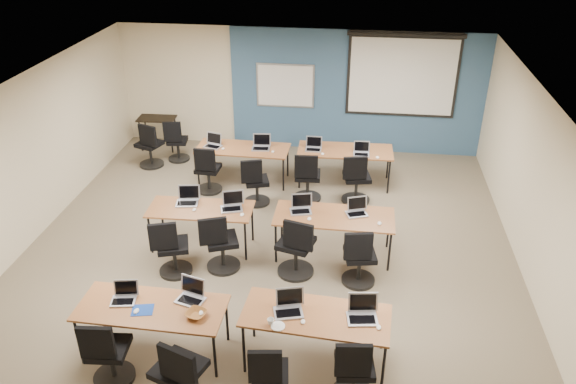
# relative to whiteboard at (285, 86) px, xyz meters

# --- Properties ---
(floor) EXTENTS (8.00, 9.00, 0.02)m
(floor) POSITION_rel_whiteboard_xyz_m (0.30, -4.43, -1.45)
(floor) COLOR #6B6354
(floor) RESTS_ON ground
(ceiling) EXTENTS (8.00, 9.00, 0.02)m
(ceiling) POSITION_rel_whiteboard_xyz_m (0.30, -4.43, 1.25)
(ceiling) COLOR white
(ceiling) RESTS_ON ground
(wall_back) EXTENTS (8.00, 0.04, 2.70)m
(wall_back) POSITION_rel_whiteboard_xyz_m (0.30, 0.07, -0.10)
(wall_back) COLOR beige
(wall_back) RESTS_ON ground
(wall_left) EXTENTS (0.04, 9.00, 2.70)m
(wall_left) POSITION_rel_whiteboard_xyz_m (-3.70, -4.43, -0.10)
(wall_left) COLOR beige
(wall_left) RESTS_ON ground
(wall_right) EXTENTS (0.04, 9.00, 2.70)m
(wall_right) POSITION_rel_whiteboard_xyz_m (4.30, -4.43, -0.10)
(wall_right) COLOR beige
(wall_right) RESTS_ON ground
(blue_accent_panel) EXTENTS (5.50, 0.04, 2.70)m
(blue_accent_panel) POSITION_rel_whiteboard_xyz_m (1.55, 0.04, -0.10)
(blue_accent_panel) COLOR #3D5977
(blue_accent_panel) RESTS_ON wall_back
(whiteboard) EXTENTS (1.28, 0.03, 0.98)m
(whiteboard) POSITION_rel_whiteboard_xyz_m (0.00, 0.00, 0.00)
(whiteboard) COLOR #A8B2BF
(whiteboard) RESTS_ON wall_back
(projector_screen) EXTENTS (2.40, 0.10, 1.82)m
(projector_screen) POSITION_rel_whiteboard_xyz_m (2.50, -0.02, 0.44)
(projector_screen) COLOR black
(projector_screen) RESTS_ON wall_back
(training_table_front_left) EXTENTS (1.84, 0.77, 0.73)m
(training_table_front_left) POSITION_rel_whiteboard_xyz_m (-0.76, -6.68, -0.76)
(training_table_front_left) COLOR #A57434
(training_table_front_left) RESTS_ON floor
(training_table_front_right) EXTENTS (1.80, 0.75, 0.73)m
(training_table_front_right) POSITION_rel_whiteboard_xyz_m (1.27, -6.56, -0.77)
(training_table_front_right) COLOR olive
(training_table_front_right) RESTS_ON floor
(training_table_mid_left) EXTENTS (1.69, 0.70, 0.73)m
(training_table_mid_left) POSITION_rel_whiteboard_xyz_m (-0.80, -4.25, -0.77)
(training_table_mid_left) COLOR brown
(training_table_mid_left) RESTS_ON floor
(training_table_mid_right) EXTENTS (1.89, 0.79, 0.73)m
(training_table_mid_right) POSITION_rel_whiteboard_xyz_m (1.35, -4.20, -0.76)
(training_table_mid_right) COLOR brown
(training_table_mid_right) RESTS_ON floor
(training_table_back_left) EXTENTS (1.83, 0.76, 0.73)m
(training_table_back_left) POSITION_rel_whiteboard_xyz_m (-0.61, -1.81, -0.76)
(training_table_back_left) COLOR brown
(training_table_back_left) RESTS_ON floor
(training_table_back_right) EXTENTS (1.86, 0.78, 0.73)m
(training_table_back_right) POSITION_rel_whiteboard_xyz_m (1.42, -1.65, -0.76)
(training_table_back_right) COLOR brown
(training_table_back_right) RESTS_ON floor
(laptop_0) EXTENTS (0.30, 0.26, 0.23)m
(laptop_0) POSITION_rel_whiteboard_xyz_m (-1.14, -6.59, -0.66)
(laptop_0) COLOR silver
(laptop_0) RESTS_ON training_table_front_left
(mouse_0) EXTENTS (0.09, 0.12, 0.04)m
(mouse_0) POSITION_rel_whiteboard_xyz_m (-0.91, -6.79, -0.71)
(mouse_0) COLOR white
(mouse_0) RESTS_ON training_table_front_left
(task_chair_0) EXTENTS (0.50, 0.50, 0.99)m
(task_chair_0) POSITION_rel_whiteboard_xyz_m (-1.13, -7.24, -1.04)
(task_chair_0) COLOR black
(task_chair_0) RESTS_ON floor
(laptop_1) EXTENTS (0.34, 0.29, 0.26)m
(laptop_1) POSITION_rel_whiteboard_xyz_m (-0.31, -6.46, -0.66)
(laptop_1) COLOR #A7A7AD
(laptop_1) RESTS_ON training_table_front_left
(mouse_1) EXTENTS (0.07, 0.10, 0.04)m
(mouse_1) POSITION_rel_whiteboard_xyz_m (-0.11, -6.72, -0.71)
(mouse_1) COLOR white
(mouse_1) RESTS_ON training_table_front_left
(task_chair_1) EXTENTS (0.60, 0.58, 1.05)m
(task_chair_1) POSITION_rel_whiteboard_xyz_m (-0.17, -7.50, -1.01)
(task_chair_1) COLOR black
(task_chair_1) RESTS_ON floor
(laptop_2) EXTENTS (0.35, 0.30, 0.26)m
(laptop_2) POSITION_rel_whiteboard_xyz_m (0.93, -6.52, -0.66)
(laptop_2) COLOR #B7B7BF
(laptop_2) RESTS_ON training_table_front_right
(mouse_2) EXTENTS (0.07, 0.10, 0.03)m
(mouse_2) POSITION_rel_whiteboard_xyz_m (1.13, -6.71, -0.71)
(mouse_2) COLOR white
(mouse_2) RESTS_ON training_table_front_right
(task_chair_2) EXTENTS (0.46, 0.46, 0.95)m
(task_chair_2) POSITION_rel_whiteboard_xyz_m (0.81, -7.33, -1.06)
(task_chair_2) COLOR black
(task_chair_2) RESTS_ON floor
(laptop_3) EXTENTS (0.36, 0.31, 0.27)m
(laptop_3) POSITION_rel_whiteboard_xyz_m (1.82, -6.52, -0.65)
(laptop_3) COLOR #B9B9BE
(laptop_3) RESTS_ON training_table_front_right
(mouse_3) EXTENTS (0.07, 0.10, 0.03)m
(mouse_3) POSITION_rel_whiteboard_xyz_m (2.02, -6.70, -0.71)
(mouse_3) COLOR white
(mouse_3) RESTS_ON training_table_front_right
(task_chair_3) EXTENTS (0.50, 0.50, 0.98)m
(task_chair_3) POSITION_rel_whiteboard_xyz_m (1.76, -7.13, -1.05)
(task_chair_3) COLOR black
(task_chair_3) RESTS_ON floor
(laptop_4) EXTENTS (0.36, 0.30, 0.27)m
(laptop_4) POSITION_rel_whiteboard_xyz_m (-1.06, -4.08, -0.65)
(laptop_4) COLOR #A6A6AB
(laptop_4) RESTS_ON training_table_mid_left
(mouse_4) EXTENTS (0.07, 0.10, 0.03)m
(mouse_4) POSITION_rel_whiteboard_xyz_m (-0.88, -4.32, -0.71)
(mouse_4) COLOR white
(mouse_4) RESTS_ON training_table_mid_left
(task_chair_4) EXTENTS (0.53, 0.51, 0.99)m
(task_chair_4) POSITION_rel_whiteboard_xyz_m (-1.06, -5.05, -1.04)
(task_chair_4) COLOR black
(task_chair_4) RESTS_ON floor
(laptop_5) EXTENTS (0.34, 0.29, 0.26)m
(laptop_5) POSITION_rel_whiteboard_xyz_m (-0.30, -4.16, -0.66)
(laptop_5) COLOR #BCBCBC
(laptop_5) RESTS_ON training_table_mid_left
(mouse_5) EXTENTS (0.09, 0.12, 0.04)m
(mouse_5) POSITION_rel_whiteboard_xyz_m (-0.09, -4.37, -0.71)
(mouse_5) COLOR white
(mouse_5) RESTS_ON training_table_mid_left
(task_chair_5) EXTENTS (0.55, 0.53, 1.01)m
(task_chair_5) POSITION_rel_whiteboard_xyz_m (-0.35, -4.83, -1.03)
(task_chair_5) COLOR black
(task_chair_5) RESTS_ON floor
(laptop_6) EXTENTS (0.33, 0.28, 0.25)m
(laptop_6) POSITION_rel_whiteboard_xyz_m (0.81, -4.10, -0.66)
(laptop_6) COLOR #ACACB0
(laptop_6) RESTS_ON training_table_mid_right
(mouse_6) EXTENTS (0.07, 0.10, 0.03)m
(mouse_6) POSITION_rel_whiteboard_xyz_m (0.97, -4.36, -0.71)
(mouse_6) COLOR white
(mouse_6) RESTS_ON training_table_mid_right
(task_chair_6) EXTENTS (0.57, 0.57, 1.04)m
(task_chair_6) POSITION_rel_whiteboard_xyz_m (0.82, -4.82, -1.02)
(task_chair_6) COLOR black
(task_chair_6) RESTS_ON floor
(laptop_7) EXTENTS (0.32, 0.27, 0.25)m
(laptop_7) POSITION_rel_whiteboard_xyz_m (1.70, -4.07, -0.66)
(laptop_7) COLOR #AAAAB5
(laptop_7) RESTS_ON training_table_mid_right
(mouse_7) EXTENTS (0.08, 0.11, 0.04)m
(mouse_7) POSITION_rel_whiteboard_xyz_m (2.05, -4.35, -0.71)
(mouse_7) COLOR white
(mouse_7) RESTS_ON training_table_mid_right
(task_chair_7) EXTENTS (0.51, 0.51, 0.99)m
(task_chair_7) POSITION_rel_whiteboard_xyz_m (1.77, -4.92, -1.04)
(task_chair_7) COLOR black
(task_chair_7) RESTS_ON floor
(laptop_8) EXTENTS (0.33, 0.28, 0.25)m
(laptop_8) POSITION_rel_whiteboard_xyz_m (-1.21, -1.80, -0.66)
(laptop_8) COLOR #B3B4BF
(laptop_8) RESTS_ON training_table_back_left
(mouse_8) EXTENTS (0.07, 0.10, 0.03)m
(mouse_8) POSITION_rel_whiteboard_xyz_m (-0.98, -1.92, -0.71)
(mouse_8) COLOR white
(mouse_8) RESTS_ON training_table_back_left
(task_chair_8) EXTENTS (0.50, 0.50, 0.98)m
(task_chair_8) POSITION_rel_whiteboard_xyz_m (-1.20, -2.37, -1.05)
(task_chair_8) COLOR black
(task_chair_8) RESTS_ON floor
(laptop_9) EXTENTS (0.35, 0.30, 0.27)m
(laptop_9) POSITION_rel_whiteboard_xyz_m (-0.24, -1.77, -0.65)
(laptop_9) COLOR #B3B4C0
(laptop_9) RESTS_ON training_table_back_left
(mouse_9) EXTENTS (0.06, 0.09, 0.03)m
(mouse_9) POSITION_rel_whiteboard_xyz_m (0.02, -1.94, -0.71)
(mouse_9) COLOR white
(mouse_9) RESTS_ON training_table_back_left
(task_chair_9) EXTENTS (0.49, 0.48, 0.96)m
(task_chair_9) POSITION_rel_whiteboard_xyz_m (-0.19, -2.72, -1.05)
(task_chair_9) COLOR black
(task_chair_9) RESTS_ON floor
(laptop_10) EXTENTS (0.31, 0.27, 0.24)m
(laptop_10) POSITION_rel_whiteboard_xyz_m (0.79, -1.70, -0.66)
(laptop_10) COLOR silver
(laptop_10) RESTS_ON training_table_back_right
(mouse_10) EXTENTS (0.07, 0.10, 0.04)m
(mouse_10) POSITION_rel_whiteboard_xyz_m (0.99, -1.92, -0.71)
(mouse_10) COLOR white
(mouse_10) RESTS_ON training_table_back_right
(task_chair_10) EXTENTS (0.53, 0.53, 1.01)m
(task_chair_10) POSITION_rel_whiteboard_xyz_m (0.75, -2.45, -1.03)
(task_chair_10) COLOR black
(task_chair_10) RESTS_ON floor
(laptop_11) EXTENTS (0.31, 0.26, 0.23)m
(laptop_11) POSITION_rel_whiteboard_xyz_m (1.73, -1.80, -0.66)
(laptop_11) COLOR silver
(laptop_11) RESTS_ON training_table_back_right
(mouse_11) EXTENTS (0.08, 0.11, 0.04)m
(mouse_11) POSITION_rel_whiteboard_xyz_m (2.04, -1.94, -0.71)
(mouse_11) COLOR white
(mouse_11) RESTS_ON training_table_back_right
(task_chair_11) EXTENTS (0.54, 0.54, 1.02)m
(task_chair_11) POSITION_rel_whiteboard_xyz_m (1.66, -2.42, -1.03)
(task_chair_11) COLOR black
(task_chair_11) RESTS_ON floor
(blue_mousepad) EXTENTS (0.30, 0.27, 0.01)m
(blue_mousepad) POSITION_rel_whiteboard_xyz_m (-0.84, -6.75, -0.72)
(blue_mousepad) COLOR #14389D
(blue_mousepad) RESTS_ON training_table_front_left
(snack_bowl) EXTENTS (0.35, 0.35, 0.07)m
(snack_bowl) POSITION_rel_whiteboard_xyz_m (-0.16, -6.77, -0.69)
(snack_bowl) COLOR #975C1E
(snack_bowl) RESTS_ON training_table_front_left
(snack_plate) EXTENTS (0.20, 0.20, 0.01)m
(snack_plate) POSITION_rel_whiteboard_xyz_m (0.84, -6.82, -0.71)
(snack_plate) COLOR white
(snack_plate) RESTS_ON training_table_front_right
(coffee_cup) EXTENTS (0.09, 0.09, 0.07)m
(coffee_cup) POSITION_rel_whiteboard_xyz_m (0.75, -6.81, -0.67)
(coffee_cup) COLOR silver
(coffee_cup) RESTS_ON snack_plate
(utility_table) EXTENTS (0.83, 0.46, 0.75)m
(utility_table) POSITION_rel_whiteboard_xyz_m (-2.84, -0.49, -0.81)
(utility_table) COLOR black
(utility_table) RESTS_ON floor
(spare_chair_a) EXTENTS (0.47, 0.47, 0.95)m
(spare_chair_a) POSITION_rel_whiteboard_xyz_m (-2.23, -1.06, -1.06)
(spare_chair_a) COLOR black
(spare_chair_a) RESTS_ON floor
(spare_chair_b) EXTENTS (0.54, 0.52, 1.00)m
(spare_chair_b) POSITION_rel_whiteboard_xyz_m (-2.71, -1.42, -1.04)
(spare_chair_b) COLOR black
(spare_chair_b) RESTS_ON floor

